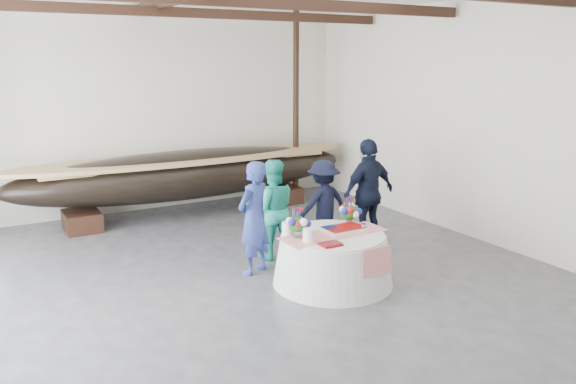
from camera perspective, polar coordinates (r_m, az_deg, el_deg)
floor at (r=8.13m, az=-2.74°, el=-11.38°), size 10.00×12.00×0.01m
wall_back at (r=13.07m, az=-15.01°, el=7.88°), size 10.00×0.02×4.50m
wall_right at (r=10.68m, az=21.92°, el=6.23°), size 0.02×12.00×4.50m
pavilion_structure at (r=8.17m, az=-5.90°, el=17.53°), size 9.80×11.76×4.50m
longboat_display at (r=12.54m, az=-9.91°, el=1.83°), size 7.80×1.56×1.46m
banquet_table at (r=8.74m, az=4.58°, el=-6.77°), size 1.86×1.86×0.80m
tabletop_items at (r=8.64m, az=3.83°, el=-3.16°), size 1.73×0.97×0.40m
guest_woman_blue at (r=8.99m, az=-3.50°, el=-2.65°), size 0.80×0.70×1.84m
guest_woman_teal at (r=9.68m, az=-1.63°, el=-1.77°), size 1.01×0.89×1.75m
guest_man_left at (r=10.27m, az=3.58°, el=-1.23°), size 1.08×0.65×1.63m
guest_man_right at (r=10.38m, az=8.17°, el=-0.11°), size 1.23×0.63×2.01m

